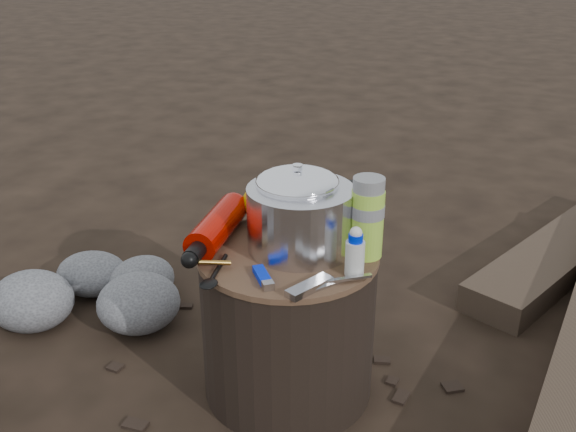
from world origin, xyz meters
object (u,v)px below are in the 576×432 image
(travel_mug, at_px, (351,211))
(thermos, at_px, (367,218))
(camping_pot, at_px, (297,207))
(stump, at_px, (288,322))
(fuel_bottle, at_px, (217,227))

(travel_mug, bearing_deg, thermos, -55.48)
(thermos, bearing_deg, camping_pot, -179.84)
(stump, relative_size, fuel_bottle, 1.33)
(thermos, height_order, travel_mug, thermos)
(fuel_bottle, bearing_deg, stump, -4.22)
(camping_pot, relative_size, fuel_bottle, 0.60)
(stump, height_order, camping_pot, camping_pot)
(camping_pot, bearing_deg, thermos, 0.16)
(camping_pot, xyz_separation_m, fuel_bottle, (-0.18, -0.06, -0.06))
(stump, distance_m, travel_mug, 0.31)
(camping_pot, distance_m, travel_mug, 0.14)
(camping_pot, distance_m, fuel_bottle, 0.20)
(stump, bearing_deg, travel_mug, 52.90)
(fuel_bottle, bearing_deg, travel_mug, 21.04)
(stump, bearing_deg, camping_pot, 85.13)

